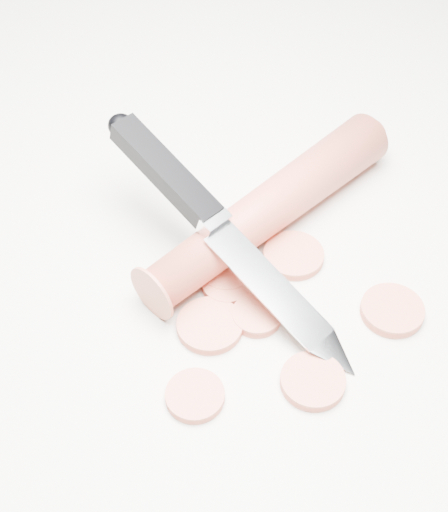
# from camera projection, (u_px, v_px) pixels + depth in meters

# --- Properties ---
(ground) EXTENTS (2.40, 2.40, 0.00)m
(ground) POSITION_uv_depth(u_px,v_px,m) (267.00, 273.00, 0.47)
(ground) COLOR silver
(ground) RESTS_ON ground
(carrot) EXTENTS (0.14, 0.20, 0.03)m
(carrot) POSITION_uv_depth(u_px,v_px,m) (271.00, 207.00, 0.48)
(carrot) COLOR #BE4936
(carrot) RESTS_ON ground
(carrot_slice_0) EXTENTS (0.04, 0.04, 0.01)m
(carrot_slice_0) POSITION_uv_depth(u_px,v_px,m) (227.00, 271.00, 0.47)
(carrot_slice_0) COLOR #CB6046
(carrot_slice_0) RESTS_ON ground
(carrot_slice_1) EXTENTS (0.03, 0.03, 0.01)m
(carrot_slice_1) POSITION_uv_depth(u_px,v_px,m) (227.00, 285.00, 0.46)
(carrot_slice_1) COLOR #CB6046
(carrot_slice_1) RESTS_ON ground
(carrot_slice_2) EXTENTS (0.04, 0.04, 0.01)m
(carrot_slice_2) POSITION_uv_depth(u_px,v_px,m) (313.00, 381.00, 0.41)
(carrot_slice_2) COLOR #CB6046
(carrot_slice_2) RESTS_ON ground
(carrot_slice_3) EXTENTS (0.03, 0.03, 0.01)m
(carrot_slice_3) POSITION_uv_depth(u_px,v_px,m) (257.00, 316.00, 0.44)
(carrot_slice_3) COLOR #CB6046
(carrot_slice_3) RESTS_ON ground
(carrot_slice_4) EXTENTS (0.04, 0.04, 0.01)m
(carrot_slice_4) POSITION_uv_depth(u_px,v_px,m) (392.00, 310.00, 0.45)
(carrot_slice_4) COLOR #CB6046
(carrot_slice_4) RESTS_ON ground
(carrot_slice_5) EXTENTS (0.04, 0.04, 0.01)m
(carrot_slice_5) POSITION_uv_depth(u_px,v_px,m) (294.00, 255.00, 0.48)
(carrot_slice_5) COLOR #CB6046
(carrot_slice_5) RESTS_ON ground
(carrot_slice_6) EXTENTS (0.03, 0.03, 0.01)m
(carrot_slice_6) POSITION_uv_depth(u_px,v_px,m) (195.00, 396.00, 0.41)
(carrot_slice_6) COLOR #CB6046
(carrot_slice_6) RESTS_ON ground
(carrot_slice_7) EXTENTS (0.04, 0.04, 0.01)m
(carrot_slice_7) POSITION_uv_depth(u_px,v_px,m) (210.00, 325.00, 0.44)
(carrot_slice_7) COLOR #CB6046
(carrot_slice_7) RESTS_ON ground
(kitchen_knife) EXTENTS (0.20, 0.13, 0.08)m
(kitchen_knife) POSITION_uv_depth(u_px,v_px,m) (228.00, 234.00, 0.44)
(kitchen_knife) COLOR silver
(kitchen_knife) RESTS_ON ground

